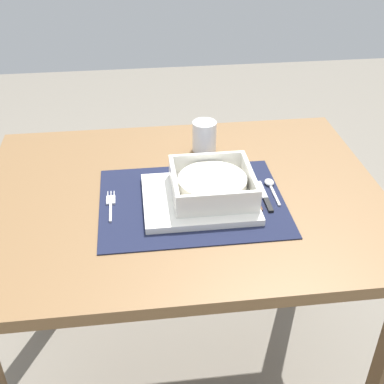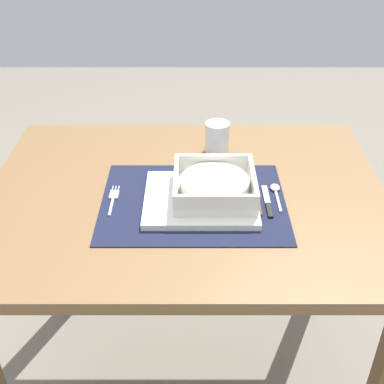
% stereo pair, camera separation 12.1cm
% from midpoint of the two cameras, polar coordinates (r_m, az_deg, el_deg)
% --- Properties ---
extents(ground_plane, '(6.00, 6.00, 0.00)m').
position_cam_midpoint_polar(ground_plane, '(1.79, 1.50, -20.35)').
color(ground_plane, gray).
extents(dining_table, '(1.01, 0.77, 0.74)m').
position_cam_midpoint_polar(dining_table, '(1.33, 1.90, -3.78)').
color(dining_table, brown).
rests_on(dining_table, ground).
extents(placemat, '(0.45, 0.35, 0.00)m').
position_cam_midpoint_polar(placemat, '(1.23, 2.82, -1.20)').
color(placemat, '#191E38').
rests_on(placemat, dining_table).
extents(serving_plate, '(0.27, 0.23, 0.02)m').
position_cam_midpoint_polar(serving_plate, '(1.22, 3.65, -0.88)').
color(serving_plate, white).
rests_on(serving_plate, placemat).
extents(porridge_bowl, '(0.19, 0.19, 0.06)m').
position_cam_midpoint_polar(porridge_bowl, '(1.22, 5.23, 0.59)').
color(porridge_bowl, white).
rests_on(porridge_bowl, serving_plate).
extents(fork, '(0.02, 0.13, 0.00)m').
position_cam_midpoint_polar(fork, '(1.24, -6.27, -0.78)').
color(fork, silver).
rests_on(fork, placemat).
extents(spoon, '(0.02, 0.12, 0.01)m').
position_cam_midpoint_polar(spoon, '(1.29, 11.94, 0.10)').
color(spoon, silver).
rests_on(spoon, placemat).
extents(butter_knife, '(0.01, 0.13, 0.01)m').
position_cam_midpoint_polar(butter_knife, '(1.24, 11.17, -1.31)').
color(butter_knife, black).
rests_on(butter_knife, placemat).
extents(bread_knife, '(0.01, 0.14, 0.01)m').
position_cam_midpoint_polar(bread_knife, '(1.24, 9.98, -1.08)').
color(bread_knife, '#59331E').
rests_on(bread_knife, placemat).
extents(drinking_glass, '(0.07, 0.07, 0.09)m').
position_cam_midpoint_polar(drinking_glass, '(1.44, 5.11, 5.97)').
color(drinking_glass, white).
rests_on(drinking_glass, dining_table).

